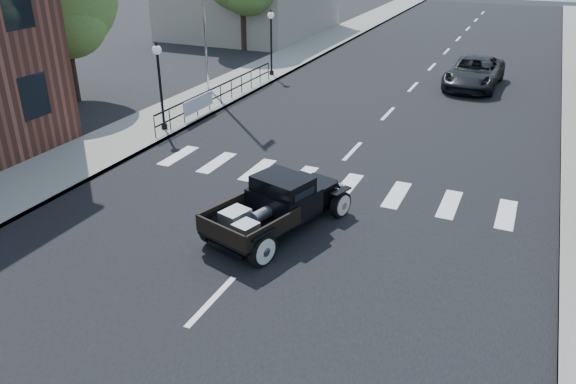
% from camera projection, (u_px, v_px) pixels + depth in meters
% --- Properties ---
extents(ground, '(120.00, 120.00, 0.00)m').
position_uv_depth(ground, '(270.00, 239.00, 14.87)').
color(ground, black).
rests_on(ground, ground).
extents(road, '(14.00, 80.00, 0.02)m').
position_uv_depth(road, '(404.00, 97.00, 27.24)').
color(road, black).
rests_on(road, ground).
extents(road_markings, '(12.00, 60.00, 0.06)m').
position_uv_depth(road_markings, '(375.00, 128.00, 23.12)').
color(road_markings, silver).
rests_on(road_markings, ground).
extents(sidewalk_left, '(3.00, 80.00, 0.15)m').
position_uv_depth(sidewalk_left, '(249.00, 78.00, 30.34)').
color(sidewalk_left, gray).
rests_on(sidewalk_left, ground).
extents(low_building_left, '(10.00, 12.00, 5.00)m').
position_uv_depth(low_building_left, '(251.00, 0.00, 42.42)').
color(low_building_left, '#A39789').
rests_on(low_building_left, ground).
extents(railing, '(0.08, 10.00, 1.00)m').
position_uv_depth(railing, '(221.00, 93.00, 25.53)').
color(railing, black).
rests_on(railing, sidewalk_left).
extents(banner, '(0.04, 2.20, 0.60)m').
position_uv_depth(banner, '(199.00, 109.00, 23.93)').
color(banner, silver).
rests_on(banner, sidewalk_left).
extents(lamp_post_b, '(0.36, 0.36, 3.43)m').
position_uv_depth(lamp_post_b, '(160.00, 87.00, 21.81)').
color(lamp_post_b, black).
rests_on(lamp_post_b, sidewalk_left).
extents(lamp_post_c, '(0.36, 0.36, 3.43)m').
position_uv_depth(lamp_post_c, '(271.00, 43.00, 30.07)').
color(lamp_post_c, black).
rests_on(lamp_post_c, sidewalk_left).
extents(big_tree_near, '(4.94, 4.94, 7.26)m').
position_uv_depth(big_tree_near, '(64.00, 22.00, 25.06)').
color(big_tree_near, '#4B6D2E').
rests_on(big_tree_near, ground).
extents(hotrod_pickup, '(3.28, 4.92, 1.56)m').
position_uv_depth(hotrod_pickup, '(278.00, 205.00, 14.97)').
color(hotrod_pickup, black).
rests_on(hotrod_pickup, ground).
extents(second_car, '(2.71, 5.45, 1.48)m').
position_uv_depth(second_car, '(474.00, 73.00, 28.65)').
color(second_car, black).
rests_on(second_car, ground).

